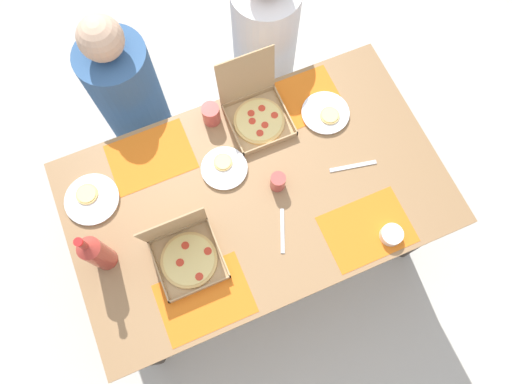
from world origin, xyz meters
The scene contains 19 objects.
ground_plane centered at (0.00, 0.00, 0.00)m, with size 6.00×6.00×0.00m, color beige.
dining_table centered at (0.00, 0.00, 0.67)m, with size 1.61×0.96×0.78m.
placemat_near_left centered at (-0.36, -0.33, 0.78)m, with size 0.36×0.26×0.00m, color orange.
placemat_near_right centered at (0.36, -0.33, 0.78)m, with size 0.36×0.26×0.00m, color orange.
placemat_far_left centered at (-0.36, 0.33, 0.78)m, with size 0.36×0.26×0.00m, color orange.
placemat_far_right centered at (0.36, 0.33, 0.78)m, with size 0.36×0.26×0.00m, color orange.
pizza_box_corner_right centered at (-0.36, -0.14, 0.82)m, with size 0.26×0.27×0.30m.
pizza_box_edge_far centered at (0.14, 0.33, 0.82)m, with size 0.26×0.29×0.30m.
plate_middle centered at (0.44, 0.22, 0.79)m, with size 0.22×0.22×0.03m.
plate_far_right centered at (-0.08, 0.15, 0.79)m, with size 0.20×0.20×0.03m.
plate_far_left centered at (-0.65, 0.24, 0.79)m, with size 0.23×0.23×0.03m.
soda_bottle centered at (-0.67, -0.03, 0.91)m, with size 0.09×0.09×0.32m.
cup_dark centered at (-0.05, 0.40, 0.83)m, with size 0.08×0.08×0.10m, color #BF4742.
cup_clear_right centered at (0.10, -0.01, 0.82)m, with size 0.06×0.06×0.09m, color #BF4742.
condiment_bowl centered at (0.44, -0.39, 0.80)m, with size 0.09×0.09×0.04m, color white.
knife_by_far_right centered at (0.44, -0.06, 0.78)m, with size 0.21×0.02×0.01m, color #B7B7BC.
fork_by_far_left centered at (0.03, -0.20, 0.78)m, with size 0.19×0.02×0.01m, color #B7B7BC.
diner_left_seat centered at (-0.36, 0.74, 0.53)m, with size 0.32×0.32×1.19m.
diner_right_seat centered at (0.36, 0.74, 0.56)m, with size 0.32×0.32×1.24m.
Camera 1 is at (-0.25, -0.58, 2.62)m, focal length 32.00 mm.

